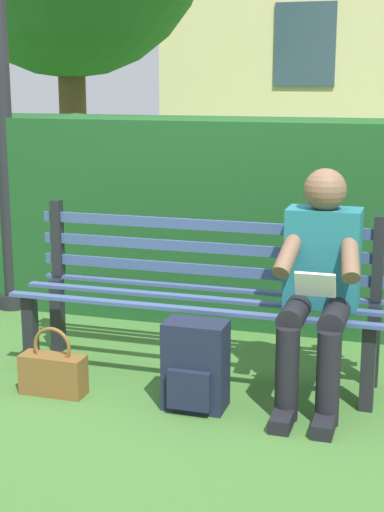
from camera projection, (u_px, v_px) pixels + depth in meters
The scene contains 6 objects.
ground at pixel (197, 377), 4.37m from camera, with size 60.00×60.00×0.00m, color #3D6B2D.
park_bench at pixel (202, 291), 4.34m from camera, with size 2.06×0.50×0.94m.
person_seated at pixel (319, 280), 3.93m from camera, with size 0.44×0.73×1.20m.
hedge_backdrop at pixel (266, 215), 5.32m from camera, with size 5.68×0.81×1.51m.
backpack at pixel (195, 366), 3.91m from camera, with size 0.31×0.27×0.46m.
handbag at pixel (53, 372), 4.11m from camera, with size 0.35×0.13×0.37m.
Camera 1 is at (-1.18, 3.93, 1.64)m, focal length 54.26 mm.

